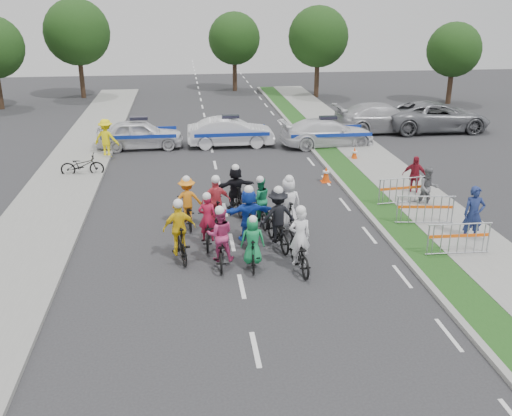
{
  "coord_description": "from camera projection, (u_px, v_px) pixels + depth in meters",
  "views": [
    {
      "loc": [
        -1.38,
        -13.85,
        7.53
      ],
      "look_at": [
        0.8,
        3.14,
        1.1
      ],
      "focal_mm": 40.0,
      "sensor_mm": 36.0,
      "label": 1
    }
  ],
  "objects": [
    {
      "name": "civilian_sedan",
      "position": [
        383.0,
        118.0,
        33.02
      ],
      "size": [
        5.83,
        2.57,
        1.67
      ],
      "primitive_type": "imported",
      "rotation": [
        0.0,
        0.0,
        1.61
      ],
      "color": "#A9A9AE",
      "rests_on": "ground"
    },
    {
      "name": "spectator_0",
      "position": [
        474.0,
        214.0,
        18.29
      ],
      "size": [
        0.73,
        0.54,
        1.85
      ],
      "primitive_type": "imported",
      "rotation": [
        0.0,
        0.0,
        -0.16
      ],
      "color": "navy",
      "rests_on": "ground"
    },
    {
      "name": "rider_11",
      "position": [
        236.0,
        192.0,
        20.69
      ],
      "size": [
        1.56,
        1.85,
        1.88
      ],
      "rotation": [
        0.0,
        0.0,
        3.34
      ],
      "color": "black",
      "rests_on": "ground"
    },
    {
      "name": "tree_3",
      "position": [
        77.0,
        32.0,
        42.6
      ],
      "size": [
        4.9,
        4.9,
        7.35
      ],
      "color": "#382619",
      "rests_on": "ground"
    },
    {
      "name": "rider_3",
      "position": [
        180.0,
        236.0,
        17.04
      ],
      "size": [
        1.05,
        1.94,
        1.97
      ],
      "rotation": [
        0.0,
        0.0,
        3.33
      ],
      "color": "black",
      "rests_on": "ground"
    },
    {
      "name": "cone_1",
      "position": [
        354.0,
        154.0,
        27.39
      ],
      "size": [
        0.4,
        0.4,
        0.7
      ],
      "color": "#F24C0C",
      "rests_on": "ground"
    },
    {
      "name": "spectator_2",
      "position": [
        414.0,
        176.0,
        22.5
      ],
      "size": [
        1.02,
        0.82,
        1.62
      ],
      "primitive_type": "imported",
      "rotation": [
        0.0,
        0.0,
        -0.53
      ],
      "color": "maroon",
      "rests_on": "ground"
    },
    {
      "name": "tree_2",
      "position": [
        454.0,
        50.0,
        40.62
      ],
      "size": [
        3.85,
        3.85,
        5.77
      ],
      "color": "#382619",
      "rests_on": "ground"
    },
    {
      "name": "police_car_1",
      "position": [
        231.0,
        132.0,
        29.93
      ],
      "size": [
        4.54,
        1.61,
        1.49
      ],
      "primitive_type": "imported",
      "rotation": [
        0.0,
        0.0,
        1.56
      ],
      "color": "silver",
      "rests_on": "ground"
    },
    {
      "name": "police_car_0",
      "position": [
        140.0,
        134.0,
        29.5
      ],
      "size": [
        4.44,
        1.88,
        1.5
      ],
      "primitive_type": "imported",
      "rotation": [
        0.0,
        0.0,
        1.59
      ],
      "color": "silver",
      "rests_on": "ground"
    },
    {
      "name": "barrier_2",
      "position": [
        403.0,
        192.0,
        21.46
      ],
      "size": [
        2.04,
        0.69,
        1.12
      ],
      "primitive_type": null,
      "rotation": [
        0.0,
        0.0,
        0.1
      ],
      "color": "#A5A8AD",
      "rests_on": "ground"
    },
    {
      "name": "rider_7",
      "position": [
        288.0,
        210.0,
        18.99
      ],
      "size": [
        0.91,
        1.99,
        2.04
      ],
      "rotation": [
        0.0,
        0.0,
        3.25
      ],
      "color": "black",
      "rests_on": "ground"
    },
    {
      "name": "cone_0",
      "position": [
        326.0,
        174.0,
        24.3
      ],
      "size": [
        0.4,
        0.4,
        0.7
      ],
      "color": "#F24C0C",
      "rests_on": "ground"
    },
    {
      "name": "barrier_0",
      "position": [
        458.0,
        240.0,
        17.21
      ],
      "size": [
        2.01,
        0.56,
        1.12
      ],
      "primitive_type": null,
      "rotation": [
        0.0,
        0.0,
        -0.03
      ],
      "color": "#A5A8AD",
      "rests_on": "ground"
    },
    {
      "name": "parked_bike",
      "position": [
        82.0,
        165.0,
        25.05
      ],
      "size": [
        1.87,
        0.67,
        0.98
      ],
      "primitive_type": "imported",
      "rotation": [
        0.0,
        0.0,
        1.58
      ],
      "color": "black",
      "rests_on": "ground"
    },
    {
      "name": "rider_4",
      "position": [
        278.0,
        223.0,
        17.89
      ],
      "size": [
        1.23,
        2.1,
        2.05
      ],
      "rotation": [
        0.0,
        0.0,
        3.32
      ],
      "color": "black",
      "rests_on": "ground"
    },
    {
      "name": "grass_strip",
      "position": [
        384.0,
        211.0,
        20.99
      ],
      "size": [
        1.2,
        60.0,
        0.11
      ],
      "primitive_type": "cube",
      "color": "#184014",
      "rests_on": "ground"
    },
    {
      "name": "spectator_1",
      "position": [
        428.0,
        188.0,
        21.17
      ],
      "size": [
        0.82,
        0.67,
        1.57
      ],
      "primitive_type": "imported",
      "rotation": [
        0.0,
        0.0,
        -0.11
      ],
      "color": "slate",
      "rests_on": "ground"
    },
    {
      "name": "rider_5",
      "position": [
        249.0,
        220.0,
        18.05
      ],
      "size": [
        1.63,
        1.95,
        2.01
      ],
      "rotation": [
        0.0,
        0.0,
        3.22
      ],
      "color": "black",
      "rests_on": "ground"
    },
    {
      "name": "rider_2",
      "position": [
        220.0,
        243.0,
        16.69
      ],
      "size": [
        0.82,
        1.89,
        1.89
      ],
      "rotation": [
        0.0,
        0.0,
        3.09
      ],
      "color": "black",
      "rests_on": "ground"
    },
    {
      "name": "curb_right",
      "position": [
        366.0,
        212.0,
        20.9
      ],
      "size": [
        0.2,
        60.0,
        0.12
      ],
      "primitive_type": "cube",
      "color": "gray",
      "rests_on": "ground"
    },
    {
      "name": "rider_0",
      "position": [
        299.0,
        248.0,
        16.44
      ],
      "size": [
        0.83,
        2.02,
        2.01
      ],
      "rotation": [
        0.0,
        0.0,
        3.21
      ],
      "color": "black",
      "rests_on": "ground"
    },
    {
      "name": "rider_6",
      "position": [
        208.0,
        228.0,
        18.04
      ],
      "size": [
        0.76,
        1.83,
        1.82
      ],
      "rotation": [
        0.0,
        0.0,
        3.06
      ],
      "color": "black",
      "rests_on": "ground"
    },
    {
      "name": "tree_4",
      "position": [
        234.0,
        39.0,
        46.13
      ],
      "size": [
        4.2,
        4.2,
        6.3
      ],
      "color": "#382619",
      "rests_on": "ground"
    },
    {
      "name": "rider_10",
      "position": [
        188.0,
        206.0,
        19.54
      ],
      "size": [
        1.07,
        1.85,
        1.84
      ],
      "rotation": [
        0.0,
        0.0,
        3.23
      ],
      "color": "black",
      "rests_on": "ground"
    },
    {
      "name": "tree_1",
      "position": [
        318.0,
        37.0,
        43.01
      ],
      "size": [
        4.55,
        4.55,
        6.82
      ],
      "color": "#382619",
      "rests_on": "ground"
    },
    {
      "name": "sidewalk_left",
      "position": [
        38.0,
        227.0,
        19.52
      ],
      "size": [
        3.0,
        60.0,
        0.13
      ],
      "primitive_type": "cube",
      "color": "gray",
      "rests_on": "ground"
    },
    {
      "name": "marshal_hiviz",
      "position": [
        106.0,
        138.0,
        27.8
      ],
      "size": [
        1.38,
        1.05,
        1.9
      ],
      "primitive_type": "imported",
      "rotation": [
        0.0,
        0.0,
        2.82
      ],
      "color": "#FFEB0D",
      "rests_on": "ground"
    },
    {
      "name": "rider_1",
      "position": [
        253.0,
        247.0,
        16.53
      ],
      "size": [
        0.73,
        1.62,
        1.68
      ],
      "rotation": [
        0.0,
        0.0,
        3.08
      ],
      "color": "black",
      "rests_on": "ground"
    },
    {
      "name": "rider_8",
      "position": [
        260.0,
        206.0,
        19.66
      ],
      "size": [
        0.88,
        1.84,
        1.8
      ],
      "rotation": [
        0.0,
        0.0,
        3.29
      ],
      "color": "black",
      "rests_on": "ground"
    },
    {
      "name": "rider_9",
      "position": [
        216.0,
        209.0,
        19.23
      ],
      "size": [
        1.03,
        1.91,
        1.96
      ],
      "rotation": [
        0.0,
        0.0,
        3.26
      ],
      "color": "black",
      "rests_on": "ground"
    },
    {
      "name": "police_car_2",
      "position": [
        327.0,
        133.0,
        29.97
      ],
      "size": [
        5.09,
        2.37,
        1.44
      ],
      "primitive_type": "imported",
      "rotation": [
        0.0,
        0.0,
        1.64
      ],
      "color": "silver",
      "rests_on": "ground"
    },
    {
      "name": "sidewalk_right",
      "position": [
        431.0,
        208.0,
        21.2
      ],
      "size": [
        2.4,
        60.0,
        0.13
      ],
      "primitive_type": "cube",
      "color": "gray",
      "rests_on": "ground"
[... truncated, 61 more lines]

